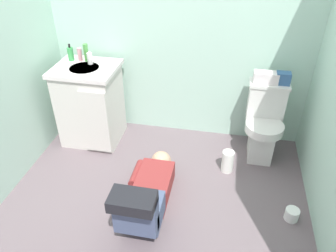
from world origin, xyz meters
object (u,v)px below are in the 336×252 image
object	(u,v)px
vanity_cabinet	(91,104)
bottle_pink	(80,55)
soap_dispenser	(71,54)
paper_towel_roll	(228,161)
person_plumber	(147,194)
bottle_green	(86,53)
bottle_white	(90,58)
toilet	(264,123)
faucet	(90,56)
tissue_box	(266,77)
toiletry_bag	(283,78)
toilet_paper_roll	(292,214)

from	to	relation	value
vanity_cabinet	bottle_pink	world-z (taller)	bottle_pink
vanity_cabinet	bottle_pink	xyz separation A→B (m)	(-0.10, 0.13, 0.47)
soap_dispenser	paper_towel_roll	distance (m)	1.83
person_plumber	vanity_cabinet	bearing A→B (deg)	132.50
person_plumber	bottle_green	xyz separation A→B (m)	(-0.84, 1.02, 0.73)
person_plumber	soap_dispenser	size ratio (longest dim) A/B	6.42
bottle_white	soap_dispenser	bearing A→B (deg)	167.99
vanity_cabinet	bottle_green	bearing A→B (deg)	104.64
toilet	bottle_white	size ratio (longest dim) A/B	6.80
bottle_pink	bottle_green	world-z (taller)	bottle_green
person_plumber	faucet	bearing A→B (deg)	128.25
person_plumber	tissue_box	bearing A→B (deg)	49.53
soap_dispenser	tissue_box	bearing A→B (deg)	0.64
soap_dispenser	bottle_pink	xyz separation A→B (m)	(0.09, 0.01, -0.00)
toilet	soap_dispenser	world-z (taller)	soap_dispenser
tissue_box	toiletry_bag	distance (m)	0.15
person_plumber	toilet_paper_roll	world-z (taller)	person_plumber
toilet	bottle_white	xyz separation A→B (m)	(-1.70, 0.02, 0.51)
vanity_cabinet	toilet_paper_roll	world-z (taller)	vanity_cabinet
bottle_white	toilet	bearing A→B (deg)	-0.80
bottle_green	bottle_pink	bearing A→B (deg)	-167.93
tissue_box	toilet_paper_roll	world-z (taller)	tissue_box
faucet	bottle_green	xyz separation A→B (m)	(-0.03, -0.00, 0.04)
tissue_box	vanity_cabinet	bearing A→B (deg)	-174.98
toilet	bottle_pink	size ratio (longest dim) A/B	5.80
tissue_box	bottle_pink	world-z (taller)	bottle_pink
tissue_box	bottle_white	world-z (taller)	bottle_white
toilet_paper_roll	bottle_white	bearing A→B (deg)	156.76
paper_towel_roll	toilet_paper_roll	world-z (taller)	paper_towel_roll
vanity_cabinet	soap_dispenser	world-z (taller)	soap_dispenser
bottle_white	toiletry_bag	bearing A→B (deg)	2.12
bottle_white	paper_towel_roll	xyz separation A→B (m)	(1.40, -0.34, -0.77)
toilet	bottle_white	world-z (taller)	bottle_white
soap_dispenser	paper_towel_roll	size ratio (longest dim) A/B	0.76
vanity_cabinet	bottle_green	distance (m)	0.51
soap_dispenser	toilet_paper_roll	world-z (taller)	soap_dispenser
toilet_paper_roll	soap_dispenser	bearing A→B (deg)	157.83
toilet	bottle_green	bearing A→B (deg)	177.09
faucet	vanity_cabinet	bearing A→B (deg)	-88.69
toilet	toiletry_bag	size ratio (longest dim) A/B	6.05
toiletry_bag	bottle_green	distance (m)	1.86
bottle_green	soap_dispenser	bearing A→B (deg)	-172.83
tissue_box	toilet_paper_roll	size ratio (longest dim) A/B	2.00
person_plumber	bottle_white	bearing A→B (deg)	129.20
vanity_cabinet	toiletry_bag	distance (m)	1.87
bottle_pink	bottle_white	world-z (taller)	bottle_pink
vanity_cabinet	bottle_green	xyz separation A→B (m)	(-0.04, 0.15, 0.49)
vanity_cabinet	faucet	size ratio (longest dim) A/B	8.20
toiletry_bag	tissue_box	bearing A→B (deg)	180.00
toiletry_bag	vanity_cabinet	bearing A→B (deg)	-175.39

